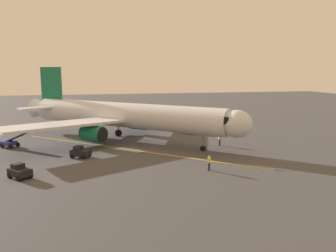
% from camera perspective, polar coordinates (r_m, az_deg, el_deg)
% --- Properties ---
extents(ground_plane, '(220.00, 220.00, 0.00)m').
position_cam_1_polar(ground_plane, '(53.42, -6.70, -2.45)').
color(ground_plane, '#424244').
extents(apron_lead_in_line, '(29.80, 27.04, 0.01)m').
position_cam_1_polar(apron_lead_in_line, '(47.45, -6.85, -3.95)').
color(apron_lead_in_line, yellow).
rests_on(apron_lead_in_line, ground).
extents(airplane, '(33.47, 32.62, 11.50)m').
position_cam_1_polar(airplane, '(52.79, -7.86, 1.79)').
color(airplane, silver).
rests_on(airplane, ground).
extents(ground_crew_marshaller, '(0.45, 0.47, 1.71)m').
position_cam_1_polar(ground_crew_marshaller, '(37.44, 6.96, -6.16)').
color(ground_crew_marshaller, '#23232D').
rests_on(ground_crew_marshaller, ground).
extents(ground_crew_wing_walker, '(0.45, 0.33, 1.71)m').
position_cam_1_polar(ground_crew_wing_walker, '(49.86, 8.74, -2.30)').
color(ground_crew_wing_walker, '#23232D').
rests_on(ground_crew_wing_walker, ground).
extents(baggage_cart_near_nose, '(2.51, 2.95, 1.27)m').
position_cam_1_polar(baggage_cart_near_nose, '(59.48, 3.56, -0.56)').
color(baggage_cart_near_nose, black).
rests_on(baggage_cart_near_nose, ground).
extents(tug_portside, '(2.73, 2.37, 1.50)m').
position_cam_1_polar(tug_portside, '(43.99, -14.61, -4.31)').
color(tug_portside, black).
rests_on(tug_portside, ground).
extents(tug_starboard_side, '(2.65, 2.71, 1.50)m').
position_cam_1_polar(tug_starboard_side, '(37.78, -23.81, -7.05)').
color(tug_starboard_side, black).
rests_on(tug_starboard_side, ground).
extents(belt_loader_rear_apron, '(4.46, 3.56, 2.32)m').
position_cam_1_polar(belt_loader_rear_apron, '(53.34, -25.26, -2.53)').
color(belt_loader_rear_apron, '#2D3899').
rests_on(belt_loader_rear_apron, ground).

